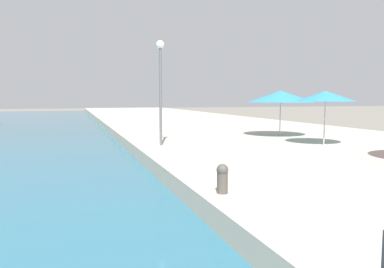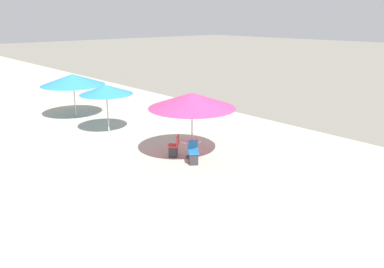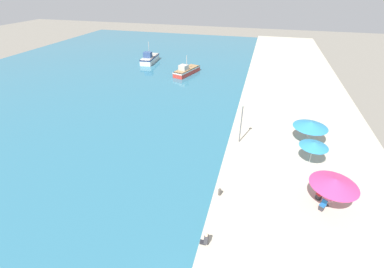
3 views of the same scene
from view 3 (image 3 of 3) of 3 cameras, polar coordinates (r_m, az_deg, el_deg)
water_basin at (r=54.55m, az=-19.85°, el=12.53°), size 56.00×90.00×0.04m
quay_promenade at (r=45.51m, az=21.69°, el=8.96°), size 16.00×90.00×0.55m
fishing_boat_near at (r=50.80m, az=-1.23°, el=13.91°), size 3.91×6.88×3.58m
fishing_boat_mid at (r=59.37m, az=-9.40°, el=16.23°), size 2.91×6.68×4.36m
cafe_umbrella_pink at (r=22.06m, az=29.18°, el=-9.34°), size 3.50×3.50×2.70m
cafe_umbrella_white at (r=26.35m, az=25.53°, el=-2.10°), size 2.61×2.61×2.39m
cafe_umbrella_striped at (r=29.80m, az=24.93°, el=1.92°), size 3.57×3.57×2.48m
cafe_table at (r=23.19m, az=27.88°, el=-12.87°), size 0.80×0.80×0.74m
cafe_chair_left at (r=23.59m, az=26.42°, el=-12.25°), size 0.58×0.59×0.91m
cafe_chair_right at (r=22.79m, az=26.95°, el=-14.17°), size 0.57×0.58×0.91m
person_at_quay at (r=18.48m, az=3.02°, el=-22.36°), size 0.55×0.36×1.01m
mooring_bollard at (r=21.70m, az=6.20°, el=-12.60°), size 0.26×0.26×0.65m
lamppost at (r=27.14m, az=11.02°, el=3.85°), size 0.36×0.36×4.56m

